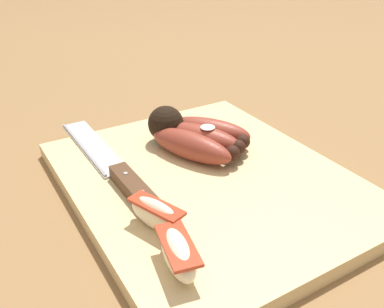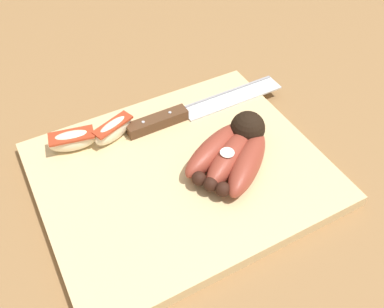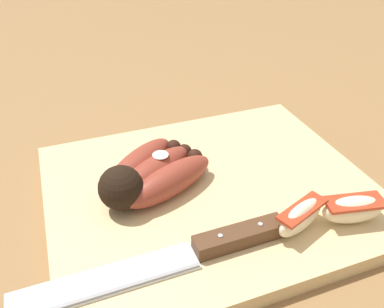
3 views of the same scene
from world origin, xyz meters
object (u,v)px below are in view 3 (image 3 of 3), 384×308
apple_wedge_near (353,209)px  chefs_knife (197,251)px  banana_bunch (149,174)px  apple_wedge_middle (301,217)px

apple_wedge_near → chefs_knife: bearing=-4.1°
banana_bunch → apple_wedge_near: size_ratio=2.07×
banana_bunch → apple_wedge_middle: banana_bunch is taller
chefs_knife → apple_wedge_middle: size_ratio=3.87×
apple_wedge_middle → chefs_knife: bearing=-1.9°
chefs_knife → apple_wedge_middle: apple_wedge_middle is taller
apple_wedge_near → apple_wedge_middle: apple_wedge_middle is taller
banana_bunch → apple_wedge_middle: bearing=136.7°
banana_bunch → chefs_knife: bearing=97.1°
banana_bunch → apple_wedge_middle: 0.18m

